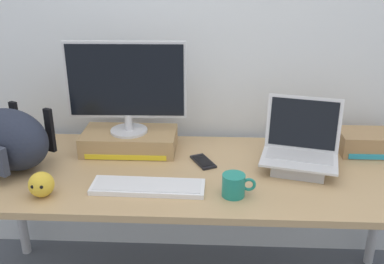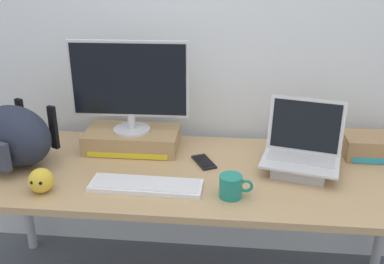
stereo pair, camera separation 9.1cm
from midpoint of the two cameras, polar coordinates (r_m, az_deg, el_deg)
name	(u,v)px [view 1 (the left image)]	position (r m, az deg, el deg)	size (l,w,h in m)	color
back_wall	(197,18)	(2.21, -0.62, 14.50)	(7.00, 0.10, 2.60)	silver
desk	(192,182)	(1.97, -1.33, -6.52)	(2.05, 0.74, 0.72)	tan
toner_box_yellow	(130,141)	(2.14, -9.28, -1.15)	(0.44, 0.24, 0.09)	#A88456
desktop_monitor	(126,85)	(2.04, -9.77, 5.96)	(0.55, 0.17, 0.43)	silver
open_laptop	(300,156)	(1.97, 12.46, -3.05)	(0.37, 0.31, 0.30)	#ADADB2
external_keyboard	(148,187)	(1.80, -7.17, -7.04)	(0.46, 0.15, 0.02)	white
messenger_backpack	(10,140)	(2.07, -23.66, -0.95)	(0.44, 0.37, 0.27)	#232838
coffee_mug	(234,185)	(1.73, 3.98, -6.90)	(0.13, 0.09, 0.09)	#1E7F70
cell_phone	(203,162)	(2.00, 0.14, -3.85)	(0.13, 0.16, 0.01)	black
plush_toy	(41,184)	(1.84, -20.26, -6.39)	(0.10, 0.10, 0.10)	gold
toner_box_cyan	(373,142)	(2.24, 21.32, -1.28)	(0.32, 0.18, 0.10)	#9E7A51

